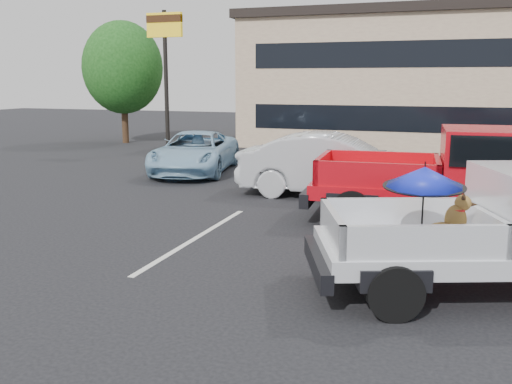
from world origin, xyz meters
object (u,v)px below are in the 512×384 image
motel_sign (165,43)px  silver_sedan (335,165)px  tree_left (123,68)px  red_pickup (478,174)px  blue_suv (195,152)px

motel_sign → silver_sedan: 11.76m
motel_sign → tree_left: (-4.00, 3.00, -0.92)m
tree_left → red_pickup: bearing=-36.7°
tree_left → red_pickup: (16.31, -12.17, -2.57)m
red_pickup → blue_suv: bearing=148.2°
silver_sedan → motel_sign: bearing=48.0°
silver_sedan → blue_suv: size_ratio=1.03×
silver_sedan → blue_suv: bearing=61.8°
tree_left → red_pickup: 20.51m
blue_suv → motel_sign: bearing=116.3°
motel_sign → red_pickup: size_ratio=0.91×
tree_left → silver_sedan: 16.38m
motel_sign → red_pickup: 15.74m
tree_left → silver_sedan: bearing=-37.7°
tree_left → red_pickup: size_ratio=0.91×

